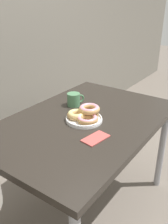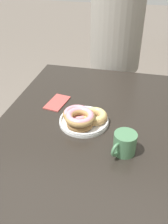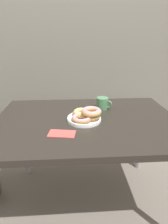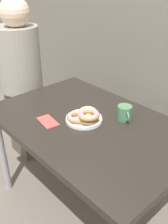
% 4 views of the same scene
% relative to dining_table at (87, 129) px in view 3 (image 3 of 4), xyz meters
% --- Properties ---
extents(ground_plane, '(14.00, 14.00, 0.00)m').
position_rel_dining_table_xyz_m(ground_plane, '(0.00, -0.19, -0.67)').
color(ground_plane, '#70665B').
extents(wall_back, '(8.00, 0.05, 2.60)m').
position_rel_dining_table_xyz_m(wall_back, '(0.00, 0.93, 0.63)').
color(wall_back, slate).
rests_on(wall_back, ground_plane).
extents(dining_table, '(1.25, 0.83, 0.74)m').
position_rel_dining_table_xyz_m(dining_table, '(0.00, 0.00, 0.00)').
color(dining_table, '#28231E').
rests_on(dining_table, ground_plane).
extents(donut_plate, '(0.24, 0.26, 0.08)m').
position_rel_dining_table_xyz_m(donut_plate, '(-0.01, -0.02, 0.11)').
color(donut_plate, white).
rests_on(donut_plate, dining_table).
extents(coffee_mug, '(0.12, 0.09, 0.09)m').
position_rel_dining_table_xyz_m(coffee_mug, '(0.13, 0.18, 0.12)').
color(coffee_mug, '#4C7F56').
rests_on(coffee_mug, dining_table).
extents(napkin, '(0.17, 0.11, 0.01)m').
position_rel_dining_table_xyz_m(napkin, '(-0.16, -0.19, 0.08)').
color(napkin, '#BC4C47').
rests_on(napkin, dining_table).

